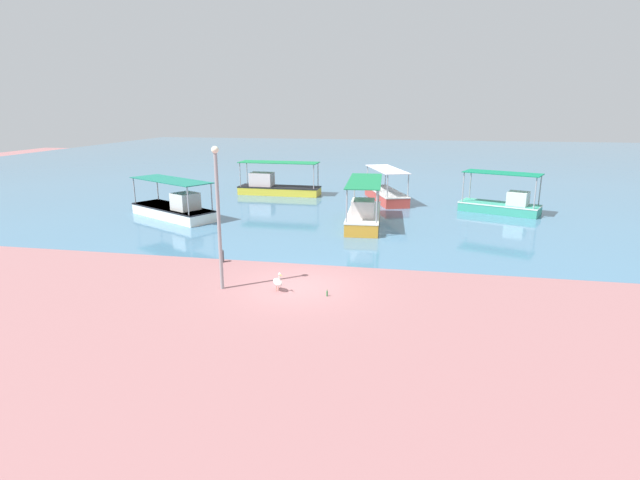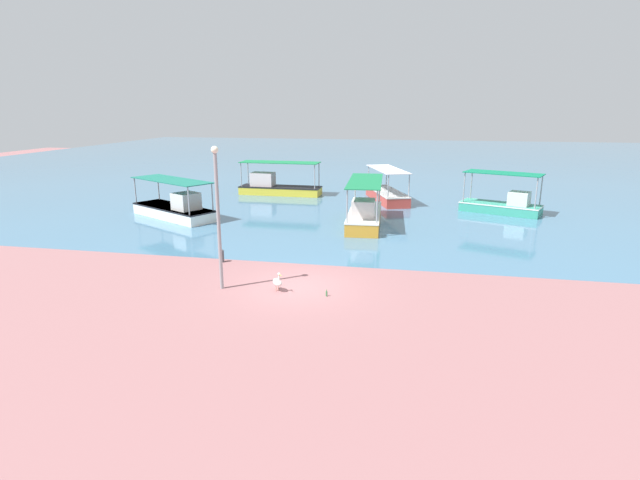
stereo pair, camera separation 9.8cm
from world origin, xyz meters
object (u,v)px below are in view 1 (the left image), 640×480
at_px(fishing_boat_near_left, 364,214).
at_px(fishing_boat_near_right, 175,208).
at_px(lamp_post, 218,211).
at_px(fishing_boat_far_left, 386,194).
at_px(fishing_boat_far_right, 502,204).
at_px(glass_bottle, 327,293).
at_px(fishing_boat_outer, 276,186).
at_px(mooring_bollard, 222,255).
at_px(pelican, 278,282).

distance_m(fishing_boat_near_left, fishing_boat_near_right, 12.25).
distance_m(fishing_boat_near_left, lamp_post, 13.12).
relative_size(fishing_boat_far_left, lamp_post, 1.16).
xyz_separation_m(fishing_boat_near_left, fishing_boat_far_right, (8.89, 5.30, -0.06)).
relative_size(fishing_boat_near_right, lamp_post, 1.20).
bearing_deg(glass_bottle, fishing_boat_outer, 110.54).
xyz_separation_m(fishing_boat_outer, lamp_post, (3.88, -21.68, 2.49)).
xyz_separation_m(fishing_boat_near_left, fishing_boat_near_right, (-12.24, -0.40, -0.04)).
bearing_deg(lamp_post, fishing_boat_far_right, 52.70).
distance_m(fishing_boat_near_left, mooring_bollard, 10.51).
distance_m(pelican, lamp_post, 3.59).
bearing_deg(lamp_post, mooring_bollard, 111.96).
relative_size(fishing_boat_near_left, fishing_boat_far_right, 1.27).
height_order(fishing_boat_outer, fishing_boat_far_left, fishing_boat_outer).
bearing_deg(fishing_boat_near_left, fishing_boat_far_left, 84.22).
height_order(fishing_boat_outer, pelican, fishing_boat_outer).
distance_m(lamp_post, glass_bottle, 5.24).
bearing_deg(pelican, fishing_boat_far_right, 57.51).
height_order(fishing_boat_near_right, mooring_bollard, fishing_boat_near_right).
relative_size(fishing_boat_near_left, lamp_post, 1.25).
relative_size(mooring_bollard, glass_bottle, 2.30).
relative_size(fishing_boat_near_left, pelican, 8.80).
height_order(pelican, lamp_post, lamp_post).
distance_m(fishing_boat_near_right, mooring_bollard, 10.66).
relative_size(fishing_boat_outer, fishing_boat_far_right, 1.22).
xyz_separation_m(fishing_boat_far_right, lamp_post, (-13.27, -17.42, 2.55)).
bearing_deg(mooring_bollard, lamp_post, -68.04).
bearing_deg(fishing_boat_far_left, lamp_post, -104.36).
relative_size(fishing_boat_outer, fishing_boat_near_right, 1.00).
xyz_separation_m(fishing_boat_outer, fishing_boat_near_left, (8.26, -9.57, 0.00)).
distance_m(fishing_boat_far_right, fishing_boat_near_right, 21.89).
bearing_deg(fishing_boat_far_right, fishing_boat_outer, 166.04).
xyz_separation_m(fishing_boat_far_right, mooring_bollard, (-14.60, -14.13, -0.28)).
bearing_deg(mooring_bollard, fishing_boat_near_left, 57.11).
bearing_deg(fishing_boat_near_left, pelican, -100.02).
xyz_separation_m(lamp_post, glass_bottle, (4.25, -0.04, -3.06)).
relative_size(pelican, lamp_post, 0.14).
distance_m(fishing_boat_outer, glass_bottle, 23.20).
xyz_separation_m(fishing_boat_far_left, fishing_boat_near_right, (-13.08, -8.66, 0.09)).
xyz_separation_m(fishing_boat_outer, fishing_boat_near_right, (-3.98, -9.97, -0.03)).
distance_m(fishing_boat_far_left, fishing_boat_near_right, 15.69).
relative_size(fishing_boat_outer, lamp_post, 1.20).
relative_size(fishing_boat_far_right, fishing_boat_near_right, 0.82).
xyz_separation_m(fishing_boat_outer, mooring_bollard, (2.56, -18.39, -0.34)).
bearing_deg(fishing_boat_near_left, glass_bottle, -90.59).
xyz_separation_m(fishing_boat_near_left, pelican, (-2.12, -11.98, -0.30)).
xyz_separation_m(fishing_boat_far_left, lamp_post, (-5.22, -20.37, 2.61)).
bearing_deg(glass_bottle, lamp_post, 179.47).
bearing_deg(fishing_boat_far_right, fishing_boat_near_right, -164.89).
bearing_deg(fishing_boat_near_right, lamp_post, -56.12).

